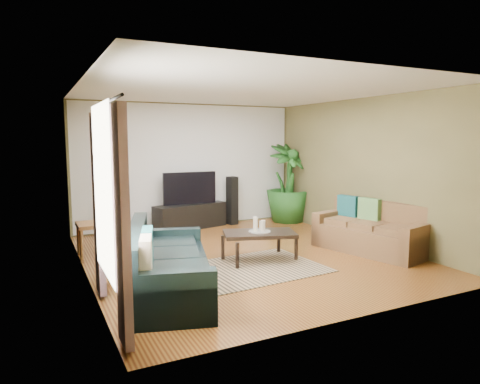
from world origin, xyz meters
TOP-DOWN VIEW (x-y plane):
  - floor at (0.00, 0.00)m, footprint 5.50×5.50m
  - ceiling at (0.00, 0.00)m, footprint 5.50×5.50m
  - wall_back at (0.00, 2.75)m, footprint 5.00×0.00m
  - wall_front at (0.00, -2.75)m, footprint 5.00×0.00m
  - wall_left at (-2.50, 0.00)m, footprint 0.00×5.50m
  - wall_right at (2.50, 0.00)m, footprint 0.00×5.50m
  - backwall_panel at (0.00, 2.74)m, footprint 4.90×0.00m
  - window_pane at (-2.48, -1.60)m, footprint 0.00×1.80m
  - curtain_near at (-2.43, -2.35)m, footprint 0.08×0.35m
  - curtain_far at (-2.43, -0.85)m, footprint 0.08×0.35m
  - curtain_rod at (-2.43, -1.60)m, footprint 0.03×1.90m
  - sofa_left at (-1.63, -1.09)m, footprint 1.56×2.44m
  - sofa_right at (2.05, -0.70)m, footprint 1.29×2.03m
  - area_rug at (-0.27, -0.69)m, footprint 2.23×1.65m
  - coffee_table at (0.09, -0.32)m, footprint 1.26×0.94m
  - candle_tray at (0.09, -0.32)m, footprint 0.35×0.35m
  - candle_tall at (0.03, -0.29)m, footprint 0.07×0.07m
  - candle_mid at (0.13, -0.36)m, footprint 0.07×0.07m
  - candle_short at (0.16, -0.26)m, footprint 0.07×0.07m
  - tv_stand at (-0.08, 2.50)m, footprint 1.67×0.83m
  - television at (-0.08, 2.50)m, footprint 1.18×0.06m
  - speaker_left at (-1.50, 2.33)m, footprint 0.18×0.20m
  - speaker_right at (0.93, 2.50)m, footprint 0.23×0.25m
  - potted_plant at (2.25, 2.23)m, footprint 1.18×1.18m
  - plant_pot at (2.25, 2.23)m, footprint 0.34×0.34m
  - pedestal at (-1.66, 2.29)m, footprint 0.41×0.41m
  - vase at (-1.66, 2.29)m, footprint 0.31×0.31m
  - side_table at (-2.25, 1.03)m, footprint 0.55×0.55m

SIDE VIEW (x-z plane):
  - floor at x=0.00m, z-range 0.00..0.00m
  - area_rug at x=-0.27m, z-range 0.00..0.01m
  - plant_pot at x=2.25m, z-range 0.00..0.26m
  - pedestal at x=-1.66m, z-range 0.00..0.33m
  - coffee_table at x=0.09m, z-range 0.00..0.46m
  - tv_stand at x=-0.08m, z-range 0.00..0.53m
  - side_table at x=-2.25m, z-range 0.00..0.58m
  - sofa_left at x=-1.63m, z-range 0.00..0.85m
  - sofa_right at x=2.05m, z-range 0.00..0.85m
  - speaker_left at x=-1.50m, z-range 0.00..0.89m
  - candle_tray at x=0.09m, z-range 0.46..0.48m
  - vase at x=-1.66m, z-range 0.27..0.70m
  - speaker_right at x=0.93m, z-range 0.00..1.09m
  - candle_short at x=0.16m, z-range 0.48..0.62m
  - candle_mid at x=0.13m, z-range 0.48..0.65m
  - candle_tall at x=0.03m, z-range 0.48..0.70m
  - television at x=-0.08m, z-range 0.53..1.23m
  - potted_plant at x=2.25m, z-range 0.00..1.82m
  - curtain_near at x=-2.43m, z-range 0.05..2.25m
  - curtain_far at x=-2.43m, z-range 0.05..2.25m
  - wall_left at x=-2.50m, z-range -1.40..4.10m
  - wall_right at x=2.50m, z-range -1.40..4.10m
  - wall_back at x=0.00m, z-range -1.15..3.85m
  - wall_front at x=0.00m, z-range -1.15..3.85m
  - backwall_panel at x=0.00m, z-range -1.10..3.80m
  - window_pane at x=-2.48m, z-range 0.50..2.30m
  - curtain_rod at x=-2.43m, z-range 2.28..2.31m
  - ceiling at x=0.00m, z-range 2.70..2.70m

